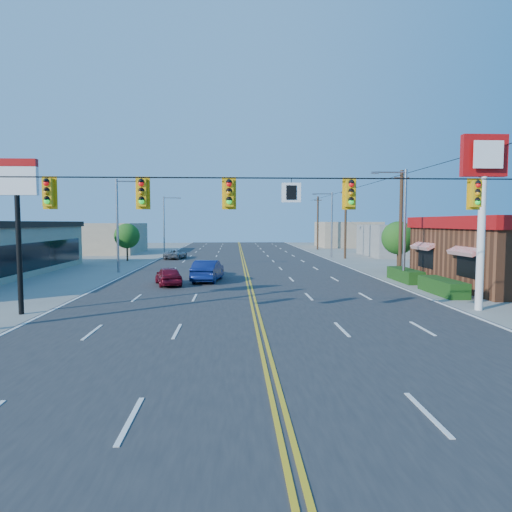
{
  "coord_description": "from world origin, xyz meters",
  "views": [
    {
      "loc": [
        -1.01,
        -17.62,
        4.3
      ],
      "look_at": [
        0.35,
        10.81,
        2.2
      ],
      "focal_mm": 32.0,
      "sensor_mm": 36.0,
      "label": 1
    }
  ],
  "objects_px": {
    "car_white": "(205,269)",
    "pizza_hut_sign": "(17,203)",
    "kfc_pylon": "(483,186)",
    "car_silver": "(176,255)",
    "car_magenta": "(169,277)",
    "signal_span": "(257,207)",
    "car_blue": "(208,271)"
  },
  "relations": [
    {
      "from": "kfc_pylon",
      "to": "car_silver",
      "type": "distance_m",
      "value": 37.27
    },
    {
      "from": "car_blue",
      "to": "car_white",
      "type": "relative_size",
      "value": 1.15
    },
    {
      "from": "kfc_pylon",
      "to": "car_magenta",
      "type": "xyz_separation_m",
      "value": [
        -16.46,
        9.3,
        -5.41
      ]
    },
    {
      "from": "pizza_hut_sign",
      "to": "car_white",
      "type": "xyz_separation_m",
      "value": [
        7.64,
        15.13,
        -4.59
      ]
    },
    {
      "from": "car_magenta",
      "to": "car_silver",
      "type": "relative_size",
      "value": 0.92
    },
    {
      "from": "car_magenta",
      "to": "car_silver",
      "type": "xyz_separation_m",
      "value": [
        -2.38,
        22.38,
        -0.07
      ]
    },
    {
      "from": "car_silver",
      "to": "pizza_hut_sign",
      "type": "bearing_deg",
      "value": 94.93
    },
    {
      "from": "car_blue",
      "to": "car_silver",
      "type": "xyz_separation_m",
      "value": [
        -4.91,
        20.43,
        -0.21
      ]
    },
    {
      "from": "pizza_hut_sign",
      "to": "car_white",
      "type": "bearing_deg",
      "value": 63.21
    },
    {
      "from": "car_silver",
      "to": "kfc_pylon",
      "type": "bearing_deg",
      "value": 131.36
    },
    {
      "from": "kfc_pylon",
      "to": "car_white",
      "type": "height_order",
      "value": "kfc_pylon"
    },
    {
      "from": "signal_span",
      "to": "pizza_hut_sign",
      "type": "bearing_deg",
      "value": 159.81
    },
    {
      "from": "car_magenta",
      "to": "car_silver",
      "type": "height_order",
      "value": "car_magenta"
    },
    {
      "from": "car_white",
      "to": "car_magenta",
      "type": "bearing_deg",
      "value": 58.89
    },
    {
      "from": "kfc_pylon",
      "to": "car_white",
      "type": "distance_m",
      "value": 21.56
    },
    {
      "from": "kfc_pylon",
      "to": "car_silver",
      "type": "height_order",
      "value": "kfc_pylon"
    },
    {
      "from": "pizza_hut_sign",
      "to": "car_white",
      "type": "distance_m",
      "value": 17.56
    },
    {
      "from": "car_silver",
      "to": "car_magenta",
      "type": "bearing_deg",
      "value": 106.69
    },
    {
      "from": "kfc_pylon",
      "to": "car_white",
      "type": "xyz_separation_m",
      "value": [
        -14.36,
        15.13,
        -5.46
      ]
    },
    {
      "from": "car_magenta",
      "to": "car_blue",
      "type": "relative_size",
      "value": 0.8
    },
    {
      "from": "car_white",
      "to": "car_silver",
      "type": "xyz_separation_m",
      "value": [
        -4.48,
        16.56,
        -0.03
      ]
    },
    {
      "from": "kfc_pylon",
      "to": "pizza_hut_sign",
      "type": "height_order",
      "value": "kfc_pylon"
    },
    {
      "from": "signal_span",
      "to": "car_blue",
      "type": "bearing_deg",
      "value": 100.42
    },
    {
      "from": "pizza_hut_sign",
      "to": "car_white",
      "type": "relative_size",
      "value": 1.69
    },
    {
      "from": "pizza_hut_sign",
      "to": "car_blue",
      "type": "xyz_separation_m",
      "value": [
        8.08,
        11.26,
        -4.41
      ]
    },
    {
      "from": "pizza_hut_sign",
      "to": "car_magenta",
      "type": "bearing_deg",
      "value": 59.24
    },
    {
      "from": "pizza_hut_sign",
      "to": "car_magenta",
      "type": "distance_m",
      "value": 11.74
    },
    {
      "from": "signal_span",
      "to": "car_blue",
      "type": "relative_size",
      "value": 5.21
    },
    {
      "from": "car_magenta",
      "to": "car_white",
      "type": "distance_m",
      "value": 6.19
    },
    {
      "from": "signal_span",
      "to": "kfc_pylon",
      "type": "bearing_deg",
      "value": 19.78
    },
    {
      "from": "car_white",
      "to": "pizza_hut_sign",
      "type": "bearing_deg",
      "value": 51.95
    },
    {
      "from": "pizza_hut_sign",
      "to": "car_magenta",
      "type": "relative_size",
      "value": 1.84
    }
  ]
}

